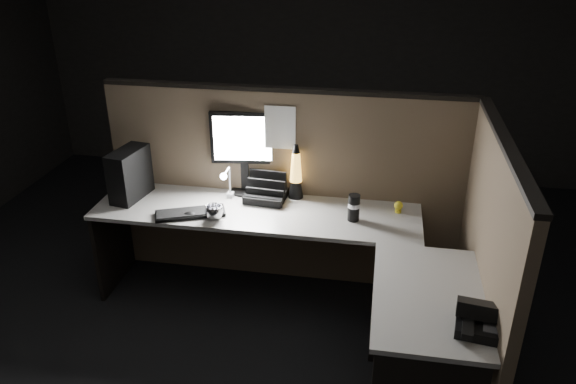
% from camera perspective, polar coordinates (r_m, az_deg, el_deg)
% --- Properties ---
extents(floor, '(6.00, 6.00, 0.00)m').
position_cam_1_polar(floor, '(3.86, -2.80, -15.82)').
color(floor, black).
rests_on(floor, ground).
extents(room_shell, '(6.00, 6.00, 6.00)m').
position_cam_1_polar(room_shell, '(3.04, -3.46, 7.67)').
color(room_shell, silver).
rests_on(room_shell, ground).
extents(partition_back, '(2.66, 0.06, 1.50)m').
position_cam_1_polar(partition_back, '(4.21, -0.29, 0.28)').
color(partition_back, brown).
rests_on(partition_back, ground).
extents(partition_right, '(0.06, 1.66, 1.50)m').
position_cam_1_polar(partition_right, '(3.49, 19.32, -7.15)').
color(partition_right, brown).
rests_on(partition_right, ground).
extents(desk, '(2.60, 1.60, 0.73)m').
position_cam_1_polar(desk, '(3.68, 0.60, -6.79)').
color(desk, '#B7B4AD').
rests_on(desk, ground).
extents(pc_tower, '(0.22, 0.37, 0.37)m').
position_cam_1_polar(pc_tower, '(4.22, -15.77, 1.76)').
color(pc_tower, black).
rests_on(pc_tower, desk).
extents(monitor, '(0.48, 0.21, 0.62)m').
position_cam_1_polar(monitor, '(4.10, -4.52, 4.83)').
color(monitor, black).
rests_on(monitor, desk).
extents(keyboard, '(0.50, 0.33, 0.02)m').
position_cam_1_polar(keyboard, '(3.94, -9.90, -2.14)').
color(keyboard, black).
rests_on(keyboard, desk).
extents(mouse, '(0.11, 0.09, 0.04)m').
position_cam_1_polar(mouse, '(3.91, -9.97, -2.26)').
color(mouse, black).
rests_on(mouse, desk).
extents(clip_lamp, '(0.05, 0.20, 0.25)m').
position_cam_1_polar(clip_lamp, '(4.03, -6.23, 0.94)').
color(clip_lamp, white).
rests_on(clip_lamp, desk).
extents(organizer, '(0.30, 0.27, 0.21)m').
position_cam_1_polar(organizer, '(4.10, -2.23, -0.06)').
color(organizer, black).
rests_on(organizer, desk).
extents(lava_lamp, '(0.11, 0.11, 0.41)m').
position_cam_1_polar(lava_lamp, '(4.07, 0.81, 1.66)').
color(lava_lamp, black).
rests_on(lava_lamp, desk).
extents(travel_mug, '(0.08, 0.08, 0.19)m').
position_cam_1_polar(travel_mug, '(3.81, 6.70, -1.60)').
color(travel_mug, black).
rests_on(travel_mug, desk).
extents(steel_mug, '(0.16, 0.16, 0.10)m').
position_cam_1_polar(steel_mug, '(3.85, -7.51, -2.07)').
color(steel_mug, '#B8B8BF').
rests_on(steel_mug, desk).
extents(figurine, '(0.06, 0.06, 0.06)m').
position_cam_1_polar(figurine, '(3.97, 11.16, -1.36)').
color(figurine, yellow).
rests_on(figurine, desk).
extents(pinned_paper, '(0.22, 0.00, 0.32)m').
position_cam_1_polar(pinned_paper, '(3.99, -0.81, 6.55)').
color(pinned_paper, white).
rests_on(pinned_paper, partition_back).
extents(desk_phone, '(0.28, 0.28, 0.15)m').
position_cam_1_polar(desk_phone, '(3.00, 19.03, -12.15)').
color(desk_phone, black).
rests_on(desk_phone, desk).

